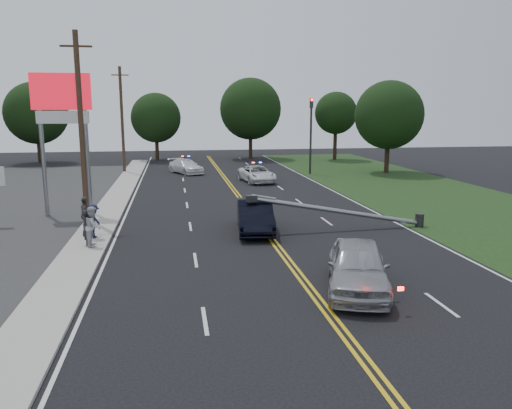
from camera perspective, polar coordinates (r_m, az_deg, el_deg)
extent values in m
plane|color=black|center=(17.32, 6.18, -9.61)|extent=(120.00, 120.00, 0.00)
cube|color=#ADA79C|center=(26.60, -17.70, -2.67)|extent=(1.80, 70.00, 0.12)
cube|color=#163314|center=(31.86, 25.14, -1.12)|extent=(12.00, 80.00, 0.01)
cube|color=gold|center=(26.69, 0.45, -2.21)|extent=(0.36, 80.00, 0.00)
cylinder|color=gray|center=(30.60, -23.16, 5.21)|extent=(0.24, 0.24, 7.00)
cylinder|color=gray|center=(30.12, -18.71, 5.43)|extent=(0.24, 0.24, 7.00)
cube|color=red|center=(30.25, -21.41, 11.93)|extent=(3.20, 0.35, 2.00)
cube|color=white|center=(30.24, -21.22, 9.28)|extent=(2.80, 0.30, 0.70)
cylinder|color=#2D2D30|center=(47.44, 6.27, 7.70)|extent=(0.20, 0.20, 7.00)
cube|color=#2D2D30|center=(47.37, 6.35, 11.44)|extent=(0.28, 0.28, 0.90)
sphere|color=#FF0C07|center=(47.22, 6.41, 11.81)|extent=(0.22, 0.22, 0.22)
cylinder|color=#2D2D30|center=(27.34, 18.18, -1.72)|extent=(0.44, 0.44, 0.70)
cylinder|color=gray|center=(25.48, 9.38, -0.75)|extent=(8.90, 0.24, 1.80)
cube|color=#2D2D30|center=(24.29, -0.51, 0.70)|extent=(0.55, 0.32, 0.30)
cylinder|color=#382619|center=(28.05, -19.34, 8.11)|extent=(0.28, 0.28, 10.00)
cube|color=#382619|center=(28.21, -19.89, 16.65)|extent=(1.60, 0.10, 0.10)
cylinder|color=#382619|center=(49.86, -15.05, 9.27)|extent=(0.28, 0.28, 10.00)
cube|color=#382619|center=(49.95, -15.30, 14.09)|extent=(1.60, 0.10, 0.10)
cylinder|color=black|center=(62.38, -23.53, 5.88)|extent=(0.44, 0.44, 3.26)
sphere|color=black|center=(62.23, -23.81, 9.53)|extent=(6.95, 6.95, 6.95)
cylinder|color=black|center=(61.44, -11.25, 6.35)|extent=(0.44, 0.44, 2.93)
sphere|color=black|center=(61.28, -11.37, 9.69)|extent=(5.87, 5.87, 5.87)
cylinder|color=black|center=(62.50, -0.63, 6.91)|extent=(0.44, 0.44, 3.54)
sphere|color=black|center=(62.35, -0.64, 10.87)|extent=(7.52, 7.52, 7.52)
cylinder|color=black|center=(61.58, 9.01, 6.59)|extent=(0.44, 0.44, 3.26)
sphere|color=black|center=(61.42, 9.12, 10.29)|extent=(5.03, 5.03, 5.03)
cylinder|color=black|center=(49.78, 14.73, 5.36)|extent=(0.44, 0.44, 3.20)
sphere|color=black|center=(49.59, 14.95, 9.86)|extent=(6.46, 6.46, 6.46)
imported|color=black|center=(24.88, -0.11, -1.32)|extent=(2.17, 4.98, 1.59)
imported|color=#A3A4AB|center=(17.24, 11.55, -6.94)|extent=(3.39, 5.27, 1.67)
imported|color=silver|center=(42.09, 0.10, 3.51)|extent=(2.92, 5.15, 1.36)
imported|color=white|center=(48.22, -8.02, 4.33)|extent=(3.74, 5.00, 1.35)
imported|color=#222229|center=(23.16, -18.76, -2.51)|extent=(0.53, 0.67, 1.60)
imported|color=#B6B7BB|center=(22.99, -18.14, -2.37)|extent=(0.69, 0.87, 1.75)
imported|color=#171D3B|center=(24.40, -18.06, -1.82)|extent=(0.84, 1.15, 1.59)
imported|color=#534742|center=(25.59, -18.95, -1.11)|extent=(0.49, 1.06, 1.76)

